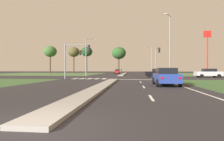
{
  "coord_description": "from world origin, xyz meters",
  "views": [
    {
      "loc": [
        2.51,
        -4.12,
        1.46
      ],
      "look_at": [
        -1.07,
        29.58,
        1.26
      ],
      "focal_mm": 30.03,
      "sensor_mm": 36.0,
      "label": 1
    }
  ],
  "objects_px": {
    "car_blue_second": "(166,76)",
    "treeline_third": "(87,52)",
    "treeline_fifth": "(119,53)",
    "street_lamp_fourth": "(151,59)",
    "street_lamp_second": "(170,44)",
    "treeline_second": "(74,52)",
    "street_lamp_third": "(87,55)",
    "pedestrian_at_median": "(121,71)",
    "treeline_near": "(50,52)",
    "car_red_fourth": "(118,71)",
    "traffic_signal_near_left": "(74,54)",
    "car_black_third": "(157,73)",
    "fastfood_pole_sign": "(207,43)",
    "car_silver_near": "(208,73)",
    "treeline_fourth": "(119,53)",
    "traffic_signal_far_left": "(84,58)",
    "traffic_signal_far_right": "(157,57)"
  },
  "relations": [
    {
      "from": "treeline_fourth",
      "to": "traffic_signal_near_left",
      "type": "bearing_deg",
      "value": -95.33
    },
    {
      "from": "treeline_third",
      "to": "treeline_fourth",
      "type": "relative_size",
      "value": 1.09
    },
    {
      "from": "car_silver_near",
      "to": "treeline_third",
      "type": "relative_size",
      "value": 0.46
    },
    {
      "from": "treeline_fifth",
      "to": "traffic_signal_far_right",
      "type": "bearing_deg",
      "value": -71.56
    },
    {
      "from": "street_lamp_second",
      "to": "treeline_second",
      "type": "height_order",
      "value": "street_lamp_second"
    },
    {
      "from": "car_black_third",
      "to": "treeline_fourth",
      "type": "bearing_deg",
      "value": 16.18
    },
    {
      "from": "treeline_near",
      "to": "street_lamp_third",
      "type": "bearing_deg",
      "value": -47.79
    },
    {
      "from": "traffic_signal_far_right",
      "to": "treeline_near",
      "type": "height_order",
      "value": "treeline_near"
    },
    {
      "from": "car_black_third",
      "to": "pedestrian_at_median",
      "type": "distance_m",
      "value": 11.3
    },
    {
      "from": "car_red_fourth",
      "to": "treeline_fourth",
      "type": "height_order",
      "value": "treeline_fourth"
    },
    {
      "from": "car_black_third",
      "to": "car_red_fourth",
      "type": "distance_m",
      "value": 30.88
    },
    {
      "from": "car_blue_second",
      "to": "street_lamp_second",
      "type": "bearing_deg",
      "value": 77.56
    },
    {
      "from": "car_red_fourth",
      "to": "car_blue_second",
      "type": "bearing_deg",
      "value": 99.58
    },
    {
      "from": "fastfood_pole_sign",
      "to": "traffic_signal_near_left",
      "type": "bearing_deg",
      "value": -141.71
    },
    {
      "from": "treeline_third",
      "to": "treeline_fifth",
      "type": "bearing_deg",
      "value": -3.37
    },
    {
      "from": "treeline_second",
      "to": "street_lamp_third",
      "type": "bearing_deg",
      "value": -65.32
    },
    {
      "from": "street_lamp_third",
      "to": "fastfood_pole_sign",
      "type": "height_order",
      "value": "fastfood_pole_sign"
    },
    {
      "from": "fastfood_pole_sign",
      "to": "treeline_near",
      "type": "distance_m",
      "value": 51.28
    },
    {
      "from": "street_lamp_third",
      "to": "street_lamp_fourth",
      "type": "relative_size",
      "value": 1.04
    },
    {
      "from": "car_silver_near",
      "to": "street_lamp_second",
      "type": "bearing_deg",
      "value": 119.85
    },
    {
      "from": "car_silver_near",
      "to": "traffic_signal_far_left",
      "type": "height_order",
      "value": "traffic_signal_far_left"
    },
    {
      "from": "street_lamp_fourth",
      "to": "treeline_fifth",
      "type": "relative_size",
      "value": 0.9
    },
    {
      "from": "traffic_signal_far_left",
      "to": "traffic_signal_near_left",
      "type": "relative_size",
      "value": 1.02
    },
    {
      "from": "car_red_fourth",
      "to": "street_lamp_second",
      "type": "height_order",
      "value": "street_lamp_second"
    },
    {
      "from": "car_black_third",
      "to": "treeline_near",
      "type": "relative_size",
      "value": 0.42
    },
    {
      "from": "traffic_signal_far_right",
      "to": "traffic_signal_near_left",
      "type": "xyz_separation_m",
      "value": [
        -13.75,
        -11.26,
        -0.35
      ]
    },
    {
      "from": "treeline_second",
      "to": "treeline_fourth",
      "type": "xyz_separation_m",
      "value": [
        16.82,
        0.08,
        -0.41
      ]
    },
    {
      "from": "traffic_signal_near_left",
      "to": "street_lamp_third",
      "type": "bearing_deg",
      "value": 97.52
    },
    {
      "from": "fastfood_pole_sign",
      "to": "treeline_fifth",
      "type": "relative_size",
      "value": 1.16
    },
    {
      "from": "traffic_signal_far_left",
      "to": "fastfood_pole_sign",
      "type": "xyz_separation_m",
      "value": [
        28.96,
        10.36,
        4.32
      ]
    },
    {
      "from": "street_lamp_fourth",
      "to": "fastfood_pole_sign",
      "type": "height_order",
      "value": "fastfood_pole_sign"
    },
    {
      "from": "car_black_third",
      "to": "treeline_second",
      "type": "distance_m",
      "value": 42.43
    },
    {
      "from": "pedestrian_at_median",
      "to": "treeline_third",
      "type": "relative_size",
      "value": 0.17
    },
    {
      "from": "traffic_signal_far_left",
      "to": "treeline_fourth",
      "type": "xyz_separation_m",
      "value": [
        5.26,
        29.46,
        3.69
      ]
    },
    {
      "from": "pedestrian_at_median",
      "to": "treeline_fourth",
      "type": "relative_size",
      "value": 0.19
    },
    {
      "from": "traffic_signal_near_left",
      "to": "car_silver_near",
      "type": "bearing_deg",
      "value": 19.64
    },
    {
      "from": "car_red_fourth",
      "to": "traffic_signal_far_left",
      "type": "xyz_separation_m",
      "value": [
        -5.16,
        -26.21,
        3.06
      ]
    },
    {
      "from": "car_blue_second",
      "to": "car_black_third",
      "type": "relative_size",
      "value": 1.09
    },
    {
      "from": "street_lamp_fourth",
      "to": "street_lamp_second",
      "type": "bearing_deg",
      "value": -89.71
    },
    {
      "from": "traffic_signal_far_left",
      "to": "street_lamp_second",
      "type": "distance_m",
      "value": 18.06
    },
    {
      "from": "car_blue_second",
      "to": "street_lamp_fourth",
      "type": "relative_size",
      "value": 0.53
    },
    {
      "from": "treeline_second",
      "to": "treeline_third",
      "type": "bearing_deg",
      "value": 6.91
    },
    {
      "from": "car_blue_second",
      "to": "treeline_third",
      "type": "xyz_separation_m",
      "value": [
        -19.91,
        51.36,
        7.26
      ]
    },
    {
      "from": "car_red_fourth",
      "to": "treeline_near",
      "type": "distance_m",
      "value": 25.81
    },
    {
      "from": "treeline_second",
      "to": "treeline_third",
      "type": "distance_m",
      "value": 4.88
    },
    {
      "from": "traffic_signal_near_left",
      "to": "car_red_fourth",
      "type": "bearing_deg",
      "value": 84.36
    },
    {
      "from": "street_lamp_fourth",
      "to": "car_blue_second",
      "type": "bearing_deg",
      "value": -93.86
    },
    {
      "from": "street_lamp_second",
      "to": "traffic_signal_near_left",
      "type": "bearing_deg",
      "value": -166.33
    },
    {
      "from": "traffic_signal_far_right",
      "to": "treeline_second",
      "type": "height_order",
      "value": "treeline_second"
    },
    {
      "from": "car_blue_second",
      "to": "treeline_fifth",
      "type": "xyz_separation_m",
      "value": [
        -7.78,
        50.65,
        6.59
      ]
    }
  ]
}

